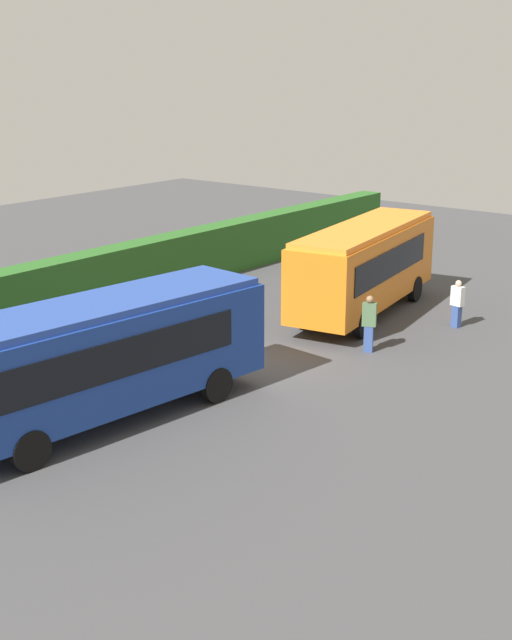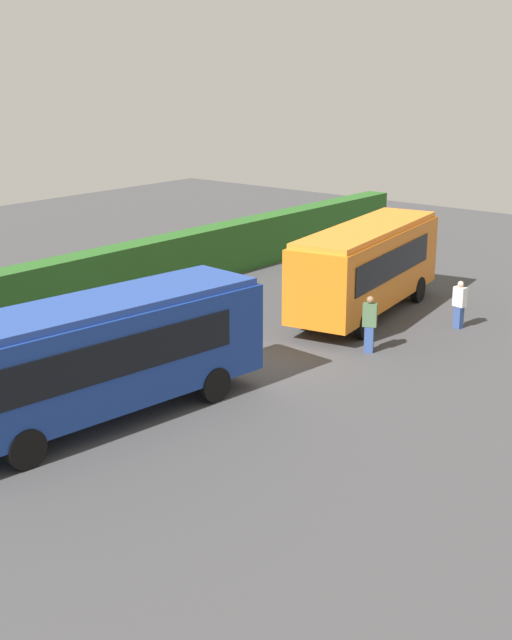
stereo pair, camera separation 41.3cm
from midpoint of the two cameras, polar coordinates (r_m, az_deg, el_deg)
name	(u,v)px [view 1 (the left image)]	position (r m, az deg, el deg)	size (l,w,h in m)	color
ground_plane	(234,367)	(27.36, -1.89, -3.08)	(64.00, 64.00, 0.00)	#424244
bus_blue	(102,353)	(23.20, -10.43, -2.13)	(9.86, 3.45, 3.26)	navy
bus_orange	(364,264)	(32.75, 6.66, 3.60)	(9.10, 3.74, 3.34)	orange
person_left	(369,322)	(28.71, 6.92, -0.14)	(0.43, 0.52, 1.89)	#334C8C
person_center	(457,303)	(31.92, 12.53, 1.10)	(0.34, 0.49, 1.72)	#334C8C
hedge_row	(55,290)	(32.92, -13.22, 1.88)	(44.00, 1.13, 2.19)	#2A6022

